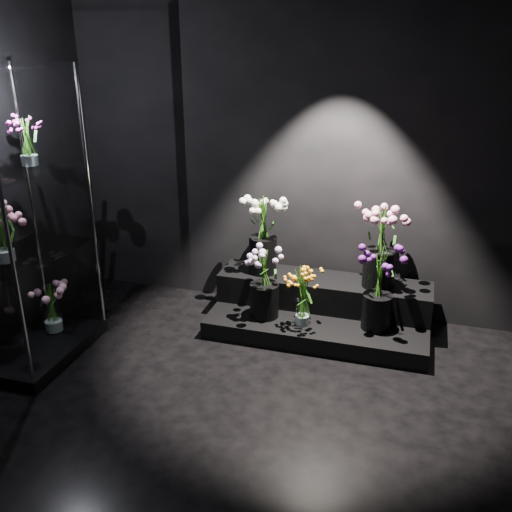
% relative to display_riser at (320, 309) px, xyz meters
% --- Properties ---
extents(floor, '(4.00, 4.00, 0.00)m').
position_rel_display_riser_xyz_m(floor, '(-0.37, -1.63, -0.17)').
color(floor, black).
rests_on(floor, ground).
extents(wall_back, '(4.00, 0.00, 4.00)m').
position_rel_display_riser_xyz_m(wall_back, '(-0.37, 0.37, 1.23)').
color(wall_back, black).
rests_on(wall_back, floor).
extents(display_riser, '(1.84, 0.82, 0.41)m').
position_rel_display_riser_xyz_m(display_riser, '(0.00, 0.00, 0.00)').
color(display_riser, black).
rests_on(display_riser, floor).
extents(display_case, '(0.60, 1.00, 2.21)m').
position_rel_display_riser_xyz_m(display_case, '(-2.05, -1.08, 0.93)').
color(display_case, black).
rests_on(display_case, floor).
extents(bouquet_orange_bells, '(0.31, 0.31, 0.51)m').
position_rel_display_riser_xyz_m(bouquet_orange_bells, '(-0.10, -0.28, 0.25)').
color(bouquet_orange_bells, white).
rests_on(bouquet_orange_bells, display_riser).
extents(bouquet_lilac, '(0.41, 0.41, 0.61)m').
position_rel_display_riser_xyz_m(bouquet_lilac, '(-0.44, -0.23, 0.33)').
color(bouquet_lilac, black).
rests_on(bouquet_lilac, display_riser).
extents(bouquet_purple, '(0.36, 0.36, 0.67)m').
position_rel_display_riser_xyz_m(bouquet_purple, '(0.49, -0.17, 0.36)').
color(bouquet_purple, black).
rests_on(bouquet_purple, display_riser).
extents(bouquet_cream_roses, '(0.47, 0.47, 0.71)m').
position_rel_display_riser_xyz_m(bouquet_cream_roses, '(-0.55, 0.10, 0.65)').
color(bouquet_cream_roses, black).
rests_on(bouquet_cream_roses, display_riser).
extents(bouquet_pink_roses, '(0.45, 0.45, 0.70)m').
position_rel_display_riser_xyz_m(bouquet_pink_roses, '(0.46, 0.09, 0.64)').
color(bouquet_pink_roses, black).
rests_on(bouquet_pink_roses, display_riser).
extents(bouquet_case_pink, '(0.38, 0.38, 0.42)m').
position_rel_display_riser_xyz_m(bouquet_case_pink, '(-2.11, -1.24, 0.91)').
color(bouquet_case_pink, white).
rests_on(bouquet_case_pink, display_case).
extents(bouquet_case_magenta, '(0.28, 0.28, 0.35)m').
position_rel_display_riser_xyz_m(bouquet_case_magenta, '(-2.00, -0.96, 1.52)').
color(bouquet_case_magenta, white).
rests_on(bouquet_case_magenta, display_case).
extents(bouquet_case_base_pink, '(0.41, 0.41, 0.43)m').
position_rel_display_riser_xyz_m(bouquet_case_base_pink, '(-2.07, -0.87, 0.16)').
color(bouquet_case_base_pink, white).
rests_on(bouquet_case_base_pink, display_case).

